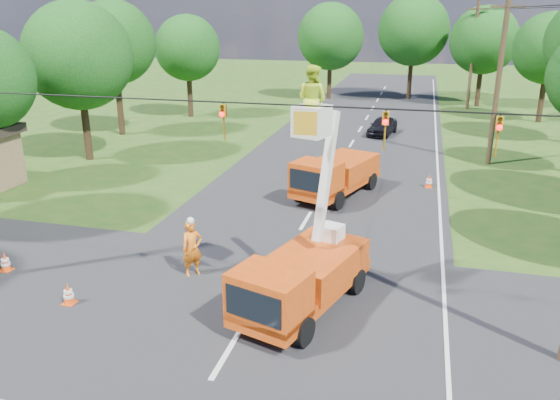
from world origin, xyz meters
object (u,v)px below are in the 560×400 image
(pole_right_far, at_px, (473,52))
(tree_far_a, at_px, (331,37))
(distant_car, at_px, (382,126))
(tree_right_e, at_px, (550,48))
(traffic_cone_3, at_px, (68,294))
(pole_right_mid, at_px, (499,76))
(tree_left_f, at_px, (187,48))
(traffic_cone_2, at_px, (308,246))
(tree_far_c, at_px, (484,40))
(traffic_cone_4, at_px, (5,262))
(ground_worker, at_px, (192,249))
(tree_far_b, at_px, (413,30))
(second_truck, at_px, (335,175))
(tree_left_e, at_px, (114,43))
(tree_left_d, at_px, (78,56))
(traffic_cone_6, at_px, (429,181))
(bucket_truck, at_px, (303,262))

(pole_right_far, bearing_deg, tree_far_a, 167.47)
(distant_car, bearing_deg, tree_right_e, 45.75)
(traffic_cone_3, xyz_separation_m, pole_right_mid, (14.08, 20.69, 4.75))
(traffic_cone_3, bearing_deg, tree_left_f, 106.72)
(traffic_cone_3, relative_size, pole_right_far, 0.07)
(traffic_cone_2, bearing_deg, distant_car, 87.49)
(traffic_cone_2, distance_m, tree_far_c, 38.74)
(distant_car, xyz_separation_m, traffic_cone_4, (-10.83, -25.81, -0.30))
(ground_worker, bearing_deg, tree_right_e, 17.57)
(traffic_cone_2, height_order, traffic_cone_4, same)
(traffic_cone_2, height_order, tree_right_e, tree_right_e)
(distant_car, bearing_deg, pole_right_mid, -33.51)
(distant_car, relative_size, tree_far_b, 0.37)
(second_truck, xyz_separation_m, tree_far_b, (2.36, 33.38, 5.70))
(tree_left_e, bearing_deg, tree_left_d, -75.58)
(traffic_cone_6, bearing_deg, traffic_cone_3, -125.52)
(traffic_cone_2, xyz_separation_m, tree_right_e, (12.99, 30.32, 5.45))
(pole_right_mid, bearing_deg, tree_far_c, 87.40)
(ground_worker, height_order, tree_left_e, tree_left_e)
(tree_right_e, distance_m, tree_far_c, 8.22)
(bucket_truck, bearing_deg, tree_left_f, 136.33)
(distant_car, height_order, tree_left_f, tree_left_f)
(traffic_cone_6, relative_size, tree_left_d, 0.08)
(second_truck, relative_size, traffic_cone_3, 8.52)
(traffic_cone_3, xyz_separation_m, tree_left_f, (-9.22, 30.69, 5.33))
(traffic_cone_3, distance_m, pole_right_far, 43.32)
(tree_far_c, bearing_deg, distant_car, -116.59)
(ground_worker, relative_size, tree_far_a, 0.21)
(tree_left_d, bearing_deg, traffic_cone_6, -2.10)
(ground_worker, xyz_separation_m, traffic_cone_3, (-2.91, -2.80, -0.63))
(second_truck, relative_size, traffic_cone_6, 8.52)
(traffic_cone_3, height_order, tree_left_d, tree_left_d)
(tree_left_d, height_order, tree_right_e, tree_left_d)
(tree_right_e, bearing_deg, pole_right_mid, -109.46)
(tree_left_e, xyz_separation_m, tree_right_e, (30.60, 13.00, -0.68))
(tree_far_a, relative_size, tree_far_c, 1.04)
(tree_right_e, bearing_deg, tree_far_b, 137.20)
(traffic_cone_4, height_order, pole_right_mid, pole_right_mid)
(tree_left_d, relative_size, tree_far_b, 0.90)
(tree_left_f, distance_m, tree_far_b, 23.30)
(bucket_truck, xyz_separation_m, pole_right_mid, (7.08, 19.22, 3.51))
(traffic_cone_3, bearing_deg, tree_left_d, 120.98)
(traffic_cone_3, xyz_separation_m, tree_left_d, (-9.42, 15.69, 5.77))
(distant_car, xyz_separation_m, tree_left_f, (-16.56, 3.45, 5.03))
(traffic_cone_6, bearing_deg, tree_left_f, 141.65)
(traffic_cone_4, relative_size, tree_left_d, 0.08)
(traffic_cone_4, bearing_deg, traffic_cone_3, -22.31)
(distant_car, distance_m, pole_right_mid, 10.39)
(tree_left_d, bearing_deg, tree_far_c, 47.78)
(bucket_truck, distance_m, ground_worker, 4.34)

